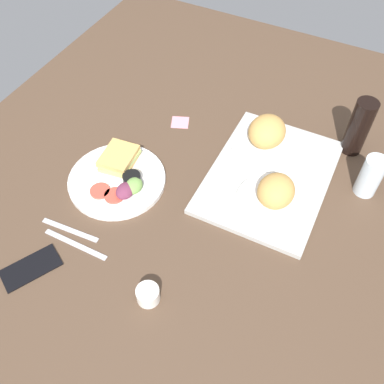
{
  "coord_description": "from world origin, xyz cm",
  "views": [
    {
      "loc": [
        68.04,
        36.4,
        96.76
      ],
      "look_at": [
        2.0,
        3.0,
        4.0
      ],
      "focal_mm": 40.48,
      "sensor_mm": 36.0,
      "label": 1
    }
  ],
  "objects": [
    {
      "name": "espresso_cup",
      "position": [
        32.9,
        6.99,
        2.0
      ],
      "size": [
        5.6,
        5.6,
        4.0
      ],
      "primitive_type": "cylinder",
      "color": "silver",
      "rests_on": "ground_plane"
    },
    {
      "name": "fork",
      "position": [
        25.59,
        -21.59,
        0.25
      ],
      "size": [
        2.51,
        17.06,
        0.5
      ],
      "primitive_type": "cube",
      "rotation": [
        0.0,
        0.0,
        1.64
      ],
      "color": "#B7B7BC",
      "rests_on": "ground_plane"
    },
    {
      "name": "bread_plate_near",
      "position": [
        -26.17,
        13.99,
        5.55
      ],
      "size": [
        21.69,
        21.69,
        10.05
      ],
      "color": "white",
      "rests_on": "serving_tray"
    },
    {
      "name": "soda_bottle",
      "position": [
        -38.3,
        37.71,
        9.21
      ],
      "size": [
        6.4,
        6.4,
        18.42
      ],
      "primitive_type": "cylinder",
      "color": "black",
      "rests_on": "ground_plane"
    },
    {
      "name": "knife",
      "position": [
        28.59,
        -17.59,
        0.25
      ],
      "size": [
        1.5,
        19.01,
        0.5
      ],
      "primitive_type": "cube",
      "rotation": [
        0.0,
        0.0,
        1.58
      ],
      "color": "#B7B7BC",
      "rests_on": "ground_plane"
    },
    {
      "name": "serving_tray",
      "position": [
        -15.78,
        19.43,
        0.8
      ],
      "size": [
        45.29,
        33.39,
        1.6
      ],
      "primitive_type": "cube",
      "rotation": [
        0.0,
        0.0,
        0.01
      ],
      "color": "#B2B2AD",
      "rests_on": "ground_plane"
    },
    {
      "name": "cell_phone",
      "position": [
        39.26,
        -23.47,
        0.4
      ],
      "size": [
        16.09,
        13.25,
        0.8
      ],
      "primitive_type": "cube",
      "rotation": [
        0.0,
        0.0,
        -0.5
      ],
      "color": "black",
      "rests_on": "ground_plane"
    },
    {
      "name": "drinking_glass",
      "position": [
        -23.54,
        45.28,
        6.33
      ],
      "size": [
        6.12,
        6.12,
        12.67
      ],
      "primitive_type": "cylinder",
      "color": "silver",
      "rests_on": "ground_plane"
    },
    {
      "name": "plate_with_salad",
      "position": [
        4.92,
        -19.18,
        1.72
      ],
      "size": [
        28.17,
        28.17,
        5.4
      ],
      "color": "white",
      "rests_on": "ground_plane"
    },
    {
      "name": "sticky_note",
      "position": [
        -25.2,
        -15.15,
        0.06
      ],
      "size": [
        7.31,
        7.31,
        0.12
      ],
      "primitive_type": "cube",
      "rotation": [
        0.0,
        0.0,
        0.39
      ],
      "color": "pink",
      "rests_on": "ground_plane"
    },
    {
      "name": "bread_plate_far",
      "position": [
        -6.14,
        24.12,
        4.96
      ],
      "size": [
        21.5,
        21.5,
        9.22
      ],
      "color": "white",
      "rests_on": "serving_tray"
    },
    {
      "name": "ground_plane",
      "position": [
        0.0,
        0.0,
        -1.5
      ],
      "size": [
        190.0,
        150.0,
        3.0
      ],
      "primitive_type": "cube",
      "color": "#4C3828"
    }
  ]
}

